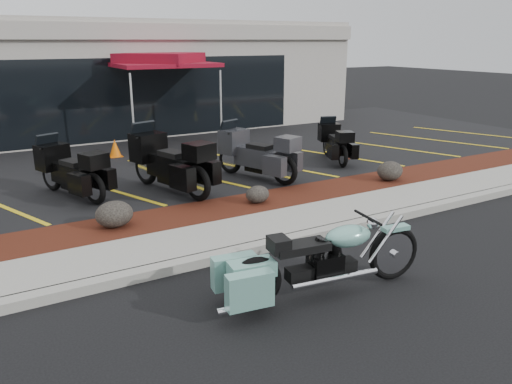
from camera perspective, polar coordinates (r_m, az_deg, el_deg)
ground at (r=7.94m, az=7.89°, el=-8.02°), size 90.00×90.00×0.00m
curb at (r=8.58m, az=4.24°, el=-5.41°), size 24.00×0.25×0.15m
sidewalk at (r=9.12m, az=1.78°, el=-3.97°), size 24.00×1.20×0.15m
mulch_bed at (r=10.10m, az=-1.78°, el=-1.83°), size 24.00×1.20×0.16m
upper_lot at (r=14.91m, az=-11.64°, el=4.00°), size 26.00×9.60×0.15m
dealership_building at (r=20.65m, az=-17.68°, el=12.52°), size 18.00×8.16×4.00m
boulder_left at (r=9.15m, az=-15.89°, el=-2.45°), size 0.66×0.55×0.47m
boulder_mid at (r=10.12m, az=0.17°, el=-0.26°), size 0.50×0.41×0.35m
boulder_right at (r=12.15m, az=15.06°, el=2.35°), size 0.64×0.53×0.45m
hero_cruiser at (r=7.40m, az=15.49°, el=-5.92°), size 3.10×1.15×1.07m
touring_black_front at (r=11.75m, az=-22.47°, el=3.14°), size 1.59×2.33×1.27m
touring_black_mid at (r=11.60m, az=-12.58°, el=4.33°), size 1.64×2.67×1.45m
touring_grey at (r=12.31m, az=-3.01°, el=5.17°), size 1.64×2.46×1.34m
touring_black_rear at (r=14.41m, az=8.18°, el=6.35°), size 1.40×2.09×1.14m
traffic_cone at (r=14.77m, az=-15.82°, el=4.86°), size 0.36×0.36×0.49m
popup_canopy at (r=16.49m, az=-10.87°, el=14.45°), size 3.36×3.36×2.80m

